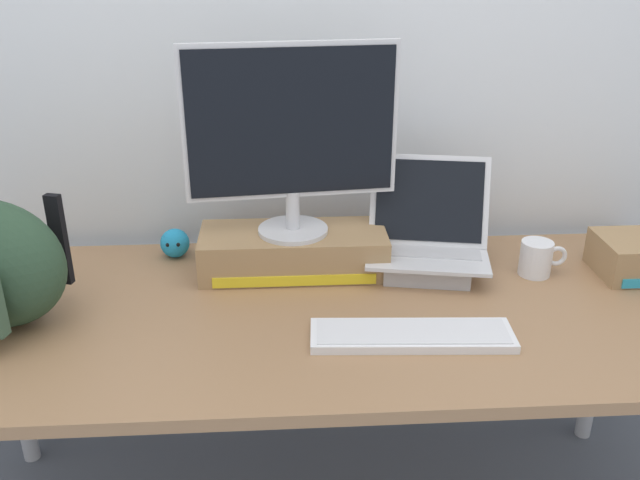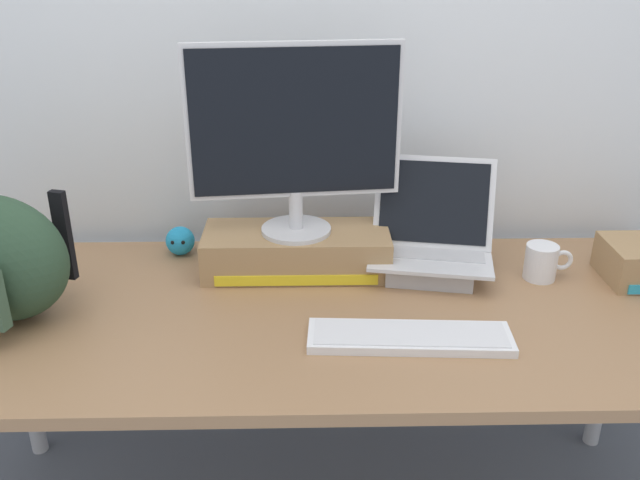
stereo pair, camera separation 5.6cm
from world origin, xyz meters
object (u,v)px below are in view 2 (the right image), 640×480
Objects in this scene: toner_box_yellow at (297,251)px; plush_toy at (180,241)px; open_laptop at (431,251)px; external_keyboard at (410,337)px; desktop_monitor at (295,134)px; coffee_mug at (542,262)px.

toner_box_yellow is 0.35m from plush_toy.
external_keyboard is at bearing -96.04° from open_laptop.
desktop_monitor is 0.57m from external_keyboard.
toner_box_yellow reaches higher than external_keyboard.
desktop_monitor is (0.00, -0.00, 0.32)m from toner_box_yellow.
desktop_monitor is at bearing 174.30° from coffee_mug.
desktop_monitor is at bearing -81.97° from toner_box_yellow.
plush_toy is at bearing 155.99° from desktop_monitor.
open_laptop is 2.83× the size of coffee_mug.
desktop_monitor reaches higher than coffee_mug.
open_laptop is (0.36, -0.02, -0.32)m from desktop_monitor.
coffee_mug is at bearing -10.03° from plush_toy.
external_keyboard is 3.63× the size of coffee_mug.
open_laptop is at bearing 170.81° from coffee_mug.
toner_box_yellow is at bearing -17.92° from plush_toy.
toner_box_yellow is 0.45m from external_keyboard.
desktop_monitor is 0.48m from plush_toy.
coffee_mug is (0.39, 0.30, 0.04)m from external_keyboard.
plush_toy is (-0.68, 0.13, -0.02)m from open_laptop.
toner_box_yellow is 0.36m from open_laptop.
desktop_monitor is at bearing 128.11° from external_keyboard.
toner_box_yellow reaches higher than coffee_mug.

